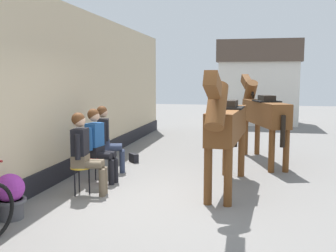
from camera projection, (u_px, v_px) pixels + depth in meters
ground_plane at (200, 162)px, 9.28m from camera, size 40.00×40.00×0.00m
pub_facade_wall at (69, 98)px, 8.16m from camera, size 0.34×14.00×3.40m
distant_cottage at (258, 82)px, 17.02m from camera, size 3.40×2.60×3.50m
seated_visitor_near at (84, 149)px, 6.58m from camera, size 0.61×0.49×1.39m
seated_visitor_middle at (98, 141)px, 7.38m from camera, size 0.61×0.49×1.39m
seated_visitor_far at (106, 135)px, 8.15m from camera, size 0.61×0.48×1.39m
saddled_horse_near at (226, 125)px, 6.78m from camera, size 0.61×3.00×2.06m
saddled_horse_far at (263, 112)px, 9.20m from camera, size 1.13×2.91×2.06m
flower_planter_near at (10, 196)px, 5.49m from camera, size 0.43×0.43×0.64m
satchel_bag at (134, 158)px, 9.24m from camera, size 0.28×0.29×0.20m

